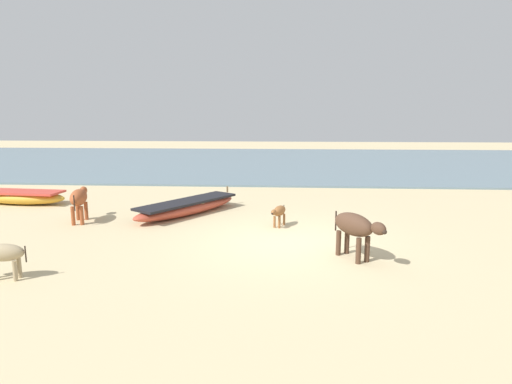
% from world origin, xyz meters
% --- Properties ---
extents(ground, '(80.00, 80.00, 0.00)m').
position_xyz_m(ground, '(0.00, 0.00, 0.00)').
color(ground, '#CCB789').
extents(sea_water, '(60.00, 20.00, 0.08)m').
position_xyz_m(sea_water, '(0.00, 18.02, 0.04)').
color(sea_water, slate).
rests_on(sea_water, ground).
extents(fishing_boat_0, '(3.20, 1.20, 0.66)m').
position_xyz_m(fishing_boat_0, '(-9.16, 4.00, 0.25)').
color(fishing_boat_0, gold).
rests_on(fishing_boat_0, ground).
extents(fishing_boat_1, '(3.01, 3.86, 0.64)m').
position_xyz_m(fishing_boat_1, '(-3.10, 2.82, 0.24)').
color(fishing_boat_1, '#B74733').
rests_on(fishing_boat_1, ground).
extents(cow_adult_dark, '(1.06, 1.41, 0.99)m').
position_xyz_m(cow_adult_dark, '(1.38, -1.10, 0.71)').
color(cow_adult_dark, '#4C3323').
rests_on(cow_adult_dark, ground).
extents(calf_near_brown, '(0.48, 0.86, 0.58)m').
position_xyz_m(calf_near_brown, '(-0.25, 1.52, 0.42)').
color(calf_near_brown, brown).
rests_on(calf_near_brown, ground).
extents(calf_far_dun, '(1.07, 0.38, 0.69)m').
position_xyz_m(calf_far_dun, '(-5.37, -2.70, 0.50)').
color(calf_far_dun, tan).
rests_on(calf_far_dun, ground).
extents(cow_second_adult_rust, '(0.67, 1.46, 0.96)m').
position_xyz_m(cow_second_adult_rust, '(-5.98, 1.68, 0.69)').
color(cow_second_adult_rust, '#9E4C28').
rests_on(cow_second_adult_rust, ground).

